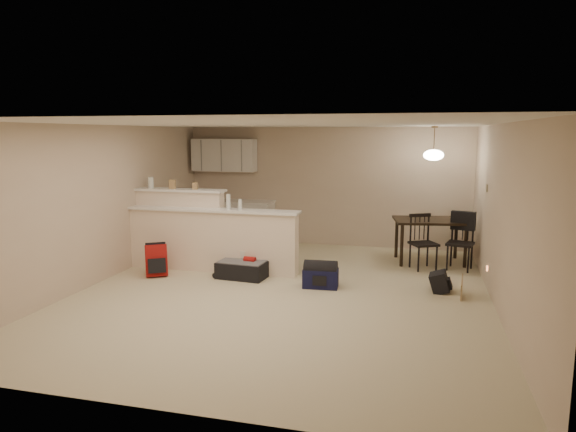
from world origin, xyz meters
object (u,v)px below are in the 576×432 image
(pendant_lamp, at_px, (434,155))
(red_backpack, at_px, (156,260))
(dining_table, at_px, (430,225))
(navy_duffel, at_px, (321,278))
(dining_chair_near, at_px, (424,242))
(black_daypack, at_px, (440,282))
(dining_chair_far, at_px, (460,242))
(suitcase, at_px, (243,270))

(pendant_lamp, distance_m, red_backpack, 5.21)
(dining_table, xyz_separation_m, navy_duffel, (-1.66, -2.06, -0.56))
(dining_table, relative_size, navy_duffel, 2.65)
(dining_chair_near, height_order, navy_duffel, dining_chair_near)
(pendant_lamp, xyz_separation_m, navy_duffel, (-1.66, -2.06, -1.84))
(dining_table, bearing_deg, black_daypack, -96.32)
(dining_chair_far, height_order, black_daypack, dining_chair_far)
(pendant_lamp, distance_m, dining_chair_far, 1.63)
(pendant_lamp, distance_m, dining_chair_near, 1.60)
(dining_table, bearing_deg, navy_duffel, -139.08)
(dining_chair_near, height_order, dining_chair_far, dining_chair_far)
(dining_table, distance_m, black_daypack, 1.92)
(dining_table, height_order, dining_chair_far, dining_chair_far)
(dining_chair_far, bearing_deg, navy_duffel, -128.58)
(dining_chair_near, relative_size, navy_duffel, 1.80)
(suitcase, xyz_separation_m, navy_duffel, (1.36, -0.23, 0.01))
(dining_chair_far, xyz_separation_m, black_daypack, (-0.38, -1.41, -0.35))
(dining_chair_near, bearing_deg, navy_duffel, -163.07)
(dining_chair_far, bearing_deg, dining_table, 154.50)
(dining_table, xyz_separation_m, suitcase, (-3.02, -1.83, -0.58))
(dining_chair_near, bearing_deg, black_daypack, -107.24)
(dining_table, relative_size, suitcase, 1.80)
(suitcase, bearing_deg, red_backpack, -164.66)
(dining_chair_far, xyz_separation_m, navy_duffel, (-2.16, -1.64, -0.35))
(navy_duffel, bearing_deg, suitcase, 166.40)
(suitcase, relative_size, red_backpack, 1.50)
(dining_table, relative_size, pendant_lamp, 2.30)
(dining_chair_near, xyz_separation_m, navy_duffel, (-1.54, -1.52, -0.34))
(navy_duffel, distance_m, black_daypack, 1.80)
(red_backpack, xyz_separation_m, navy_duffel, (2.79, 0.03, -0.12))
(dining_chair_near, distance_m, dining_chair_far, 0.63)
(suitcase, distance_m, black_daypack, 3.14)
(red_backpack, distance_m, black_daypack, 4.58)
(red_backpack, bearing_deg, pendant_lamp, -6.75)
(dining_chair_far, bearing_deg, suitcase, -143.91)
(dining_chair_near, relative_size, dining_chair_far, 0.98)
(dining_table, height_order, black_daypack, dining_table)
(red_backpack, height_order, black_daypack, red_backpack)
(dining_table, bearing_deg, dining_chair_near, -112.20)
(pendant_lamp, relative_size, dining_chair_far, 0.63)
(dining_chair_near, xyz_separation_m, red_backpack, (-4.34, -1.55, -0.22))
(dining_chair_far, xyz_separation_m, suitcase, (-3.52, -1.41, -0.36))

